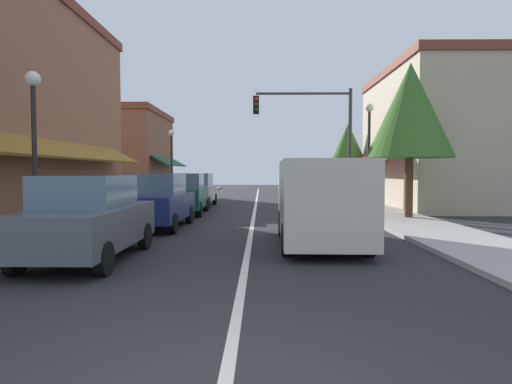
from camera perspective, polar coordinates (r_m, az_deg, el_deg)
name	(u,v)px	position (r m, az deg, el deg)	size (l,w,h in m)	color
ground_plane	(255,210)	(21.26, -0.15, -2.32)	(80.00, 80.00, 0.00)	#28282B
sidewalk_left	(142,208)	(22.03, -14.61, -2.08)	(2.60, 56.00, 0.12)	gray
sidewalk_right	(368,209)	(21.87, 14.43, -2.11)	(2.60, 56.00, 0.12)	#A39E99
lane_center_stripe	(255,210)	(21.26, -0.15, -2.31)	(0.14, 52.00, 0.01)	silver
storefront_right_block	(432,138)	(24.91, 21.97, 6.52)	(6.30, 10.20, 7.21)	#BCAD8E
storefront_far_left	(126,154)	(32.66, -16.58, 4.73)	(6.44, 8.20, 6.16)	brown
parked_car_nearest_left	(88,219)	(9.70, -21.01, -3.25)	(1.79, 4.10, 1.77)	#4C5156
parked_car_second_left	(158,201)	(14.62, -12.71, -1.20)	(1.84, 4.13, 1.77)	navy
parked_car_third_left	(184,194)	(19.26, -9.31, -0.25)	(1.88, 4.15, 1.77)	#0F4C33
parked_car_far_left	(196,190)	(23.33, -7.77, 0.26)	(1.83, 4.12, 1.77)	#B7BABF
van_in_lane	(319,199)	(11.22, 8.26, -0.94)	(2.07, 5.21, 2.12)	beige
traffic_signal_mast_arm	(317,127)	(22.49, 8.01, 8.39)	(4.99, 0.50, 6.04)	#333333
street_lamp_left_near	(34,127)	(11.92, -26.96, 7.51)	(0.36, 0.36, 4.26)	black
street_lamp_right_mid	(369,140)	(19.85, 14.52, 6.60)	(0.36, 0.36, 4.81)	black
street_lamp_left_far	(171,153)	(27.19, -10.96, 5.02)	(0.36, 0.36, 4.38)	black
tree_right_near	(410,111)	(17.73, 19.45, 9.95)	(3.25, 3.25, 5.95)	#4C331E
tree_right_far	(348,145)	(28.53, 11.91, 6.05)	(2.42, 2.42, 4.92)	#4C331E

